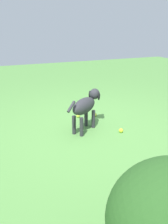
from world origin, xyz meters
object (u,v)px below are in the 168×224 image
Objects in this scene: dog at (86,106)px; tennis_ball_1 at (95,115)px; tennis_ball_0 at (78,116)px; tennis_ball_2 at (121,130)px.

dog is 11.32× the size of tennis_ball_1.
tennis_ball_1 is at bearing 167.15° from tennis_ball_0.
tennis_ball_0 is 1.00× the size of tennis_ball_2.
dog reaches higher than tennis_ball_1.
tennis_ball_0 and tennis_ball_2 have the same top height.
tennis_ball_0 is 1.00× the size of tennis_ball_1.
dog reaches higher than tennis_ball_0.
tennis_ball_0 is (-0.06, -0.49, -0.36)m from dog.
dog is at bearing 50.05° from tennis_ball_1.
tennis_ball_0 is at bearing -12.85° from tennis_ball_1.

